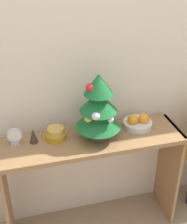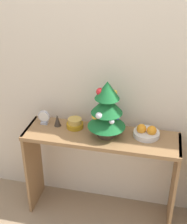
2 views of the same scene
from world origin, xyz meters
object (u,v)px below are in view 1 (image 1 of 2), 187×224
fruit_bowl (138,122)px  figurine (33,136)px  mini_tree (98,107)px  desk_clock (15,137)px  singing_bowl (56,134)px

fruit_bowl → figurine: same height
mini_tree → desk_clock: bearing=173.3°
fruit_bowl → mini_tree: bearing=-168.9°
mini_tree → desk_clock: size_ratio=3.79×
fruit_bowl → singing_bowl: size_ratio=1.48×
fruit_bowl → desk_clock: size_ratio=1.67×
mini_tree → fruit_bowl: bearing=11.1°
fruit_bowl → singing_bowl: bearing=179.6°
singing_bowl → figurine: figurine is taller
fruit_bowl → figurine: bearing=-179.8°
singing_bowl → figurine: size_ratio=1.35×
mini_tree → singing_bowl: (-0.25, 0.06, -0.18)m
mini_tree → singing_bowl: mini_tree is taller
mini_tree → singing_bowl: 0.31m
mini_tree → singing_bowl: bearing=166.8°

